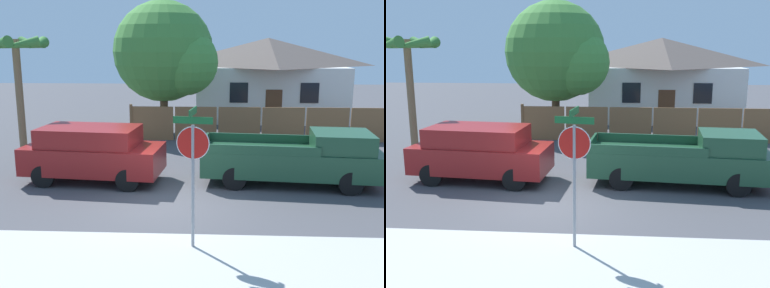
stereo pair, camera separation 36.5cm
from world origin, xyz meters
TOP-DOWN VIEW (x-y plane):
  - ground_plane at (0.00, 0.00)m, footprint 80.00×80.00m
  - sidewalk_strip at (0.00, -3.60)m, footprint 36.00×3.20m
  - wooden_fence at (4.59, 8.70)m, footprint 14.26×0.12m
  - house at (4.66, 16.27)m, footprint 9.21×7.44m
  - oak_tree at (-0.88, 10.29)m, footprint 5.14×4.89m
  - palm_tree at (-6.04, 4.88)m, footprint 2.35×2.55m
  - red_suv at (-2.52, 2.10)m, footprint 4.58×2.38m
  - orange_pickup at (4.08, 2.08)m, footprint 5.74×2.48m
  - stop_sign at (0.96, -2.65)m, footprint 0.85×0.76m

SIDE VIEW (x-z plane):
  - ground_plane at x=0.00m, z-range 0.00..0.00m
  - sidewalk_strip at x=0.00m, z-range 0.00..0.01m
  - wooden_fence at x=4.59m, z-range -0.05..1.64m
  - orange_pickup at x=4.08m, z-range -0.01..1.73m
  - red_suv at x=-2.52m, z-range 0.07..1.88m
  - stop_sign at x=0.96m, z-range 0.54..3.64m
  - house at x=4.66m, z-range 0.08..4.89m
  - oak_tree at x=-0.88m, z-range 0.70..7.22m
  - palm_tree at x=-6.04m, z-range 1.66..6.37m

